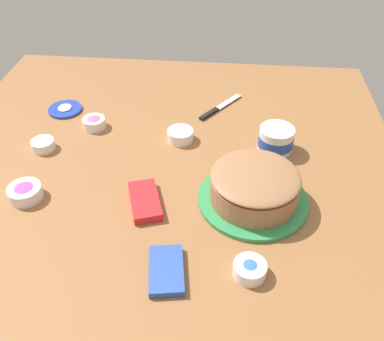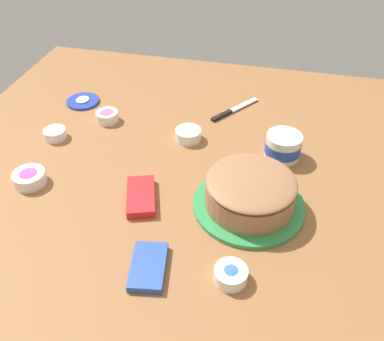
{
  "view_description": "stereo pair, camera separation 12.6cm",
  "coord_description": "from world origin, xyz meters",
  "px_view_note": "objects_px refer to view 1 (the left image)",
  "views": [
    {
      "loc": [
        1.01,
        0.19,
        0.85
      ],
      "look_at": [
        0.04,
        0.1,
        0.04
      ],
      "focal_mm": 39.06,
      "sensor_mm": 36.0,
      "label": 1
    },
    {
      "loc": [
        0.99,
        0.32,
        0.85
      ],
      "look_at": [
        0.04,
        0.1,
        0.04
      ],
      "focal_mm": 39.06,
      "sensor_mm": 36.0,
      "label": 2
    }
  ],
  "objects_px": {
    "spreading_knife": "(217,109)",
    "candy_box_upper": "(145,201)",
    "sprinkle_bowl_rainbow": "(25,192)",
    "sprinkle_bowl_blue": "(250,269)",
    "sprinkle_bowl_green": "(180,135)",
    "sprinkle_bowl_orange": "(43,144)",
    "frosting_tub": "(276,139)",
    "frosted_cake": "(254,188)",
    "frosting_tub_lid": "(65,109)",
    "sprinkle_bowl_pink": "(94,122)",
    "candy_box_lower": "(166,270)"
  },
  "relations": [
    {
      "from": "frosting_tub",
      "to": "spreading_knife",
      "type": "relative_size",
      "value": 0.58
    },
    {
      "from": "sprinkle_bowl_orange",
      "to": "spreading_knife",
      "type": "bearing_deg",
      "value": 117.76
    },
    {
      "from": "spreading_knife",
      "to": "sprinkle_bowl_rainbow",
      "type": "bearing_deg",
      "value": -45.02
    },
    {
      "from": "spreading_knife",
      "to": "sprinkle_bowl_blue",
      "type": "relative_size",
      "value": 2.47
    },
    {
      "from": "sprinkle_bowl_blue",
      "to": "sprinkle_bowl_rainbow",
      "type": "height_order",
      "value": "sprinkle_bowl_rainbow"
    },
    {
      "from": "sprinkle_bowl_green",
      "to": "sprinkle_bowl_orange",
      "type": "bearing_deg",
      "value": -78.24
    },
    {
      "from": "frosting_tub",
      "to": "sprinkle_bowl_blue",
      "type": "relative_size",
      "value": 1.42
    },
    {
      "from": "spreading_knife",
      "to": "candy_box_lower",
      "type": "relative_size",
      "value": 1.43
    },
    {
      "from": "spreading_knife",
      "to": "sprinkle_bowl_blue",
      "type": "height_order",
      "value": "sprinkle_bowl_blue"
    },
    {
      "from": "candy_box_lower",
      "to": "candy_box_upper",
      "type": "distance_m",
      "value": 0.25
    },
    {
      "from": "frosted_cake",
      "to": "sprinkle_bowl_green",
      "type": "height_order",
      "value": "frosted_cake"
    },
    {
      "from": "sprinkle_bowl_pink",
      "to": "candy_box_upper",
      "type": "xyz_separation_m",
      "value": [
        0.37,
        0.25,
        -0.01
      ]
    },
    {
      "from": "frosted_cake",
      "to": "frosting_tub_lid",
      "type": "xyz_separation_m",
      "value": [
        -0.43,
        -0.7,
        -0.05
      ]
    },
    {
      "from": "frosting_tub_lid",
      "to": "spreading_knife",
      "type": "bearing_deg",
      "value": 95.7
    },
    {
      "from": "frosting_tub_lid",
      "to": "sprinkle_bowl_pink",
      "type": "height_order",
      "value": "sprinkle_bowl_pink"
    },
    {
      "from": "frosting_tub_lid",
      "to": "sprinkle_bowl_orange",
      "type": "height_order",
      "value": "sprinkle_bowl_orange"
    },
    {
      "from": "sprinkle_bowl_rainbow",
      "to": "sprinkle_bowl_blue",
      "type": "bearing_deg",
      "value": 72.01
    },
    {
      "from": "frosting_tub_lid",
      "to": "sprinkle_bowl_green",
      "type": "bearing_deg",
      "value": 72.16
    },
    {
      "from": "sprinkle_bowl_orange",
      "to": "sprinkle_bowl_green",
      "type": "xyz_separation_m",
      "value": [
        -0.09,
        0.45,
        0.0
      ]
    },
    {
      "from": "frosting_tub_lid",
      "to": "sprinkle_bowl_green",
      "type": "distance_m",
      "value": 0.48
    },
    {
      "from": "spreading_knife",
      "to": "sprinkle_bowl_green",
      "type": "relative_size",
      "value": 2.27
    },
    {
      "from": "frosting_tub",
      "to": "candy_box_upper",
      "type": "height_order",
      "value": "frosting_tub"
    },
    {
      "from": "frosting_tub",
      "to": "sprinkle_bowl_green",
      "type": "bearing_deg",
      "value": -94.27
    },
    {
      "from": "spreading_knife",
      "to": "candy_box_upper",
      "type": "bearing_deg",
      "value": -18.98
    },
    {
      "from": "sprinkle_bowl_rainbow",
      "to": "sprinkle_bowl_pink",
      "type": "xyz_separation_m",
      "value": [
        -0.38,
        0.1,
        -0.0
      ]
    },
    {
      "from": "sprinkle_bowl_green",
      "to": "candy_box_lower",
      "type": "distance_m",
      "value": 0.56
    },
    {
      "from": "frosting_tub",
      "to": "candy_box_lower",
      "type": "height_order",
      "value": "frosting_tub"
    },
    {
      "from": "frosted_cake",
      "to": "candy_box_upper",
      "type": "relative_size",
      "value": 2.04
    },
    {
      "from": "spreading_knife",
      "to": "sprinkle_bowl_pink",
      "type": "bearing_deg",
      "value": -69.98
    },
    {
      "from": "sprinkle_bowl_green",
      "to": "candy_box_lower",
      "type": "relative_size",
      "value": 0.63
    },
    {
      "from": "spreading_knife",
      "to": "sprinkle_bowl_blue",
      "type": "distance_m",
      "value": 0.75
    },
    {
      "from": "frosting_tub",
      "to": "sprinkle_bowl_pink",
      "type": "height_order",
      "value": "frosting_tub"
    },
    {
      "from": "frosted_cake",
      "to": "sprinkle_bowl_pink",
      "type": "distance_m",
      "value": 0.65
    },
    {
      "from": "candy_box_lower",
      "to": "candy_box_upper",
      "type": "bearing_deg",
      "value": -166.71
    },
    {
      "from": "candy_box_upper",
      "to": "sprinkle_bowl_pink",
      "type": "bearing_deg",
      "value": -164.19
    },
    {
      "from": "sprinkle_bowl_blue",
      "to": "frosting_tub",
      "type": "bearing_deg",
      "value": 170.14
    },
    {
      "from": "sprinkle_bowl_blue",
      "to": "frosted_cake",
      "type": "bearing_deg",
      "value": 177.22
    },
    {
      "from": "frosted_cake",
      "to": "spreading_knife",
      "type": "xyz_separation_m",
      "value": [
        -0.49,
        -0.13,
        -0.05
      ]
    },
    {
      "from": "sprinkle_bowl_rainbow",
      "to": "sprinkle_bowl_pink",
      "type": "bearing_deg",
      "value": 165.04
    },
    {
      "from": "frosting_tub",
      "to": "candy_box_lower",
      "type": "distance_m",
      "value": 0.61
    },
    {
      "from": "sprinkle_bowl_green",
      "to": "candy_box_upper",
      "type": "xyz_separation_m",
      "value": [
        0.32,
        -0.06,
        -0.01
      ]
    },
    {
      "from": "frosted_cake",
      "to": "sprinkle_bowl_pink",
      "type": "bearing_deg",
      "value": -120.42
    },
    {
      "from": "candy_box_upper",
      "to": "sprinkle_bowl_rainbow",
      "type": "bearing_deg",
      "value": -107.57
    },
    {
      "from": "sprinkle_bowl_orange",
      "to": "sprinkle_bowl_pink",
      "type": "height_order",
      "value": "sprinkle_bowl_pink"
    },
    {
      "from": "candy_box_upper",
      "to": "frosting_tub",
      "type": "bearing_deg",
      "value": 109.44
    },
    {
      "from": "spreading_knife",
      "to": "candy_box_upper",
      "type": "height_order",
      "value": "candy_box_upper"
    },
    {
      "from": "sprinkle_bowl_blue",
      "to": "candy_box_lower",
      "type": "relative_size",
      "value": 0.58
    },
    {
      "from": "sprinkle_bowl_orange",
      "to": "candy_box_upper",
      "type": "distance_m",
      "value": 0.45
    },
    {
      "from": "frosting_tub",
      "to": "frosting_tub_lid",
      "type": "bearing_deg",
      "value": -102.42
    },
    {
      "from": "frosting_tub_lid",
      "to": "candy_box_upper",
      "type": "distance_m",
      "value": 0.61
    }
  ]
}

